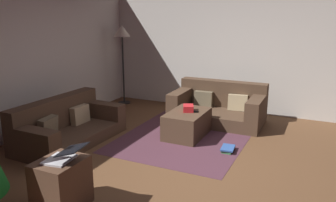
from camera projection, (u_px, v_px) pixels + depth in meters
The scene contains 13 objects.
ground_plane at pixel (192, 172), 4.51m from camera, with size 6.40×6.40×0.00m, color brown.
rear_partition at pixel (12, 60), 5.48m from camera, with size 6.40×0.12×2.60m, color beige.
corner_partition at pixel (250, 50), 6.92m from camera, with size 0.12×6.40×2.60m, color beige.
couch_left at pixel (66, 126), 5.52m from camera, with size 1.84×0.93×0.70m.
couch_right at pixel (219, 107), 6.55m from camera, with size 1.02×1.71×0.74m.
ottoman at pixel (187, 124), 5.78m from camera, with size 0.90×0.58×0.42m, color #473323.
gift_box at pixel (188, 108), 5.75m from camera, with size 0.22×0.17×0.11m, color red.
tv_remote at pixel (193, 111), 5.72m from camera, with size 0.05×0.16×0.02m, color black.
side_table at pixel (61, 184), 3.64m from camera, with size 0.52×0.44×0.54m, color #4C3323.
laptop at pixel (64, 156), 3.54m from camera, with size 0.37×0.45×0.18m.
book_stack at pixel (228, 149), 5.17m from camera, with size 0.30×0.22×0.07m.
corner_lamp at pixel (122, 37), 7.52m from camera, with size 0.36×0.36×1.76m.
area_rug at pixel (187, 135), 5.83m from camera, with size 2.60×2.00×0.01m, color #492934.
Camera 1 is at (-3.87, -1.47, 2.05)m, focal length 36.51 mm.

